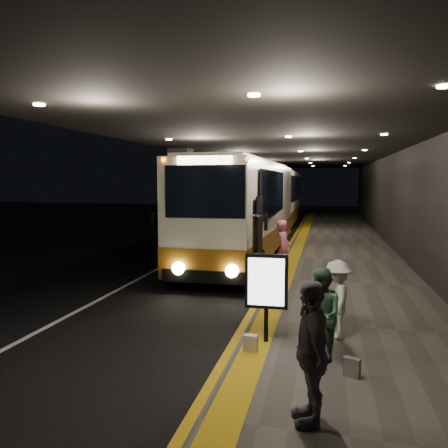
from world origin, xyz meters
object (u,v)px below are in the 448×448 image
at_px(coach_second, 277,201).
at_px(info_sign, 266,283).
at_px(passenger_waiting_grey, 311,352).
at_px(stanchion_post, 270,282).
at_px(passenger_waiting_green, 321,315).
at_px(bag_plain, 251,343).
at_px(coach_main, 245,214).
at_px(bag_polka, 352,367).
at_px(passenger_boarding, 283,249).
at_px(passenger_waiting_white, 337,299).

bearing_deg(coach_second, info_sign, -84.74).
bearing_deg(info_sign, passenger_waiting_grey, -72.37).
bearing_deg(coach_second, stanchion_post, -84.73).
relative_size(info_sign, stanchion_post, 1.52).
xyz_separation_m(passenger_waiting_green, bag_plain, (-1.20, 0.11, -0.64)).
bearing_deg(coach_main, passenger_waiting_green, -71.77).
height_order(coach_second, passenger_waiting_green, coach_second).
bearing_deg(bag_polka, passenger_boarding, 104.20).
bearing_deg(coach_second, bag_polka, -81.37).
bearing_deg(passenger_waiting_grey, passenger_boarding, 173.63).
distance_m(coach_second, bag_plain, 22.42).
distance_m(coach_main, bag_plain, 10.27).
distance_m(coach_second, passenger_waiting_white, 21.50).
bearing_deg(bag_polka, bag_plain, 159.63).
distance_m(passenger_waiting_white, stanchion_post, 2.49).
bearing_deg(passenger_waiting_green, bag_polka, 19.77).
height_order(passenger_waiting_grey, stanchion_post, passenger_waiting_grey).
distance_m(passenger_waiting_white, passenger_waiting_grey, 3.16).
xyz_separation_m(coach_main, passenger_waiting_white, (3.41, -8.89, -0.94)).
bearing_deg(bag_polka, stanchion_post, 115.36).
bearing_deg(coach_main, passenger_waiting_white, -68.00).
relative_size(passenger_waiting_green, stanchion_post, 1.44).
bearing_deg(bag_plain, passenger_waiting_grey, -61.87).
relative_size(passenger_waiting_green, info_sign, 0.95).
bearing_deg(stanchion_post, info_sign, -84.30).
relative_size(coach_second, bag_plain, 39.58).
bearing_deg(passenger_waiting_green, bag_plain, -118.30).
xyz_separation_m(passenger_waiting_green, info_sign, (-1.00, 0.64, 0.33)).
height_order(passenger_boarding, bag_plain, passenger_boarding).
xyz_separation_m(passenger_waiting_white, passenger_waiting_grey, (-0.39, -3.14, 0.15)).
distance_m(passenger_boarding, passenger_waiting_grey, 8.16).
bearing_deg(coach_second, bag_plain, -85.38).
xyz_separation_m(coach_main, passenger_waiting_grey, (3.02, -12.02, -0.79)).
relative_size(passenger_waiting_white, passenger_waiting_grey, 0.83).
relative_size(passenger_waiting_grey, bag_polka, 6.03).
bearing_deg(bag_plain, stanchion_post, 90.94).
relative_size(coach_second, bag_polka, 40.38).
height_order(coach_main, coach_second, coach_main).
xyz_separation_m(passenger_waiting_grey, bag_plain, (-1.10, 2.05, -0.75)).
height_order(coach_second, passenger_boarding, coach_second).
distance_m(bag_polka, bag_plain, 1.80).
distance_m(passenger_waiting_white, info_sign, 1.45).
height_order(passenger_boarding, info_sign, passenger_boarding).
bearing_deg(bag_polka, passenger_waiting_white, 96.58).
xyz_separation_m(coach_main, stanchion_post, (1.88, -6.94, -1.14)).
xyz_separation_m(coach_main, passenger_boarding, (1.93, -3.94, -0.78)).
height_order(passenger_waiting_green, passenger_waiting_grey, passenger_waiting_grey).
xyz_separation_m(coach_second, passenger_waiting_green, (3.19, -22.38, -0.88)).
relative_size(coach_second, passenger_waiting_white, 8.03).
relative_size(passenger_waiting_grey, bag_plain, 5.91).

